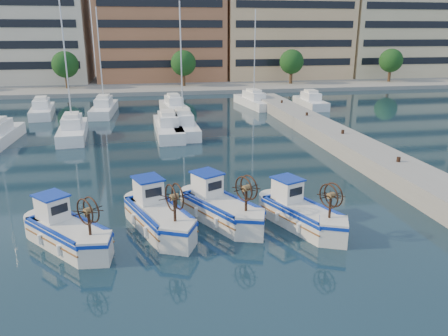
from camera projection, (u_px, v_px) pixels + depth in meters
ground at (206, 239)px, 19.72m from camera, size 300.00×300.00×0.00m
quay at (381, 162)px, 29.27m from camera, size 3.00×60.00×1.20m
waterfront at (205, 19)px, 79.06m from camera, size 180.00×40.00×25.60m
yacht_marina at (136, 118)px, 44.61m from camera, size 39.23×23.37×11.50m
fishing_boat_a at (66, 230)px, 18.89m from camera, size 4.00×4.30×2.70m
fishing_boat_b at (158, 214)px, 20.49m from camera, size 3.29×4.75×2.86m
fishing_boat_c at (220, 206)px, 21.44m from camera, size 3.66×4.70×2.84m
fishing_boat_d at (300, 211)px, 20.87m from camera, size 3.20×4.49×2.70m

